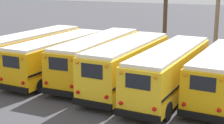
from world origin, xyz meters
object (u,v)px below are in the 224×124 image
object	(u,v)px
school_bus_1	(59,56)
utility_pole	(217,22)
school_bus_4	(170,70)
school_bus_2	(98,56)
school_bus_5	(220,73)
school_bus_3	(128,64)
school_bus_0	(32,50)

from	to	relation	value
school_bus_1	utility_pole	world-z (taller)	utility_pole
school_bus_4	utility_pole	size ratio (longest dim) A/B	1.50
school_bus_2	school_bus_5	distance (m)	8.79
school_bus_2	school_bus_3	xyz separation A→B (m)	(2.92, -1.35, 0.05)
school_bus_5	utility_pole	bearing A→B (deg)	100.54
school_bus_1	school_bus_2	world-z (taller)	school_bus_2
school_bus_3	utility_pole	bearing A→B (deg)	67.49
school_bus_3	school_bus_4	size ratio (longest dim) A/B	0.93
utility_pole	school_bus_5	bearing A→B (deg)	-79.46
school_bus_1	school_bus_2	xyz separation A→B (m)	(2.92, 0.76, 0.08)
school_bus_3	school_bus_4	bearing A→B (deg)	-2.87
school_bus_2	school_bus_3	distance (m)	3.22
school_bus_1	school_bus_3	bearing A→B (deg)	-5.77
school_bus_1	utility_pole	xyz separation A→B (m)	(9.96, 9.34, 2.01)
school_bus_3	utility_pole	size ratio (longest dim) A/B	1.40
utility_pole	school_bus_4	bearing A→B (deg)	-96.76
school_bus_4	school_bus_2	bearing A→B (deg)	165.64
school_bus_4	utility_pole	bearing A→B (deg)	83.24
school_bus_1	school_bus_4	distance (m)	8.80
school_bus_0	school_bus_1	size ratio (longest dim) A/B	1.05
school_bus_4	utility_pole	xyz separation A→B (m)	(1.19, 10.07, 1.95)
school_bus_5	utility_pole	xyz separation A→B (m)	(-1.73, 9.29, 2.02)
school_bus_5	utility_pole	world-z (taller)	utility_pole
school_bus_0	school_bus_4	bearing A→B (deg)	-6.72
school_bus_0	school_bus_3	world-z (taller)	school_bus_3
school_bus_0	utility_pole	bearing A→B (deg)	34.03
school_bus_3	school_bus_2	bearing A→B (deg)	155.21
school_bus_2	utility_pole	world-z (taller)	utility_pole
school_bus_2	school_bus_5	xyz separation A→B (m)	(8.76, -0.71, -0.09)
school_bus_2	school_bus_5	size ratio (longest dim) A/B	1.14
school_bus_3	school_bus_5	size ratio (longest dim) A/B	1.03
school_bus_0	school_bus_4	distance (m)	11.77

